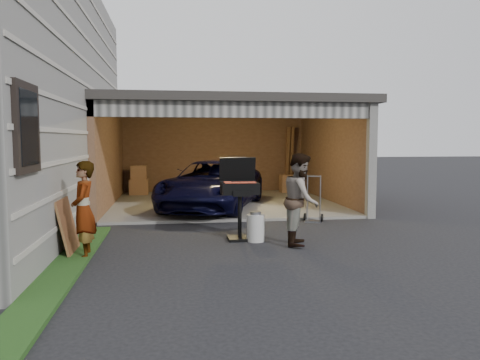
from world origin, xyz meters
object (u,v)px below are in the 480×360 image
at_px(woman, 83,210).
at_px(propane_tank, 256,228).
at_px(plywood_panel, 68,227).
at_px(minivan, 212,187).
at_px(man, 301,199).
at_px(hand_truck, 313,213).
at_px(bbq_grill, 239,191).

distance_m(woman, propane_tank, 3.03).
distance_m(woman, plywood_panel, 0.51).
height_order(minivan, man, man).
relative_size(woman, propane_tank, 3.09).
height_order(propane_tank, hand_truck, hand_truck).
distance_m(man, propane_tank, 1.01).
xyz_separation_m(minivan, propane_tank, (0.46, -3.83, -0.37)).
xyz_separation_m(minivan, plywood_panel, (-2.71, -4.38, -0.16)).
relative_size(bbq_grill, propane_tank, 3.08).
relative_size(minivan, man, 2.74).
distance_m(minivan, bbq_grill, 3.65).
bearing_deg(propane_tank, woman, -163.86).
relative_size(bbq_grill, hand_truck, 1.45).
bearing_deg(bbq_grill, minivan, 92.96).
height_order(woman, bbq_grill, woman).
bearing_deg(plywood_panel, woman, -43.15).
relative_size(minivan, woman, 2.90).
bearing_deg(bbq_grill, woman, -158.39).
bearing_deg(woman, bbq_grill, 106.84).
distance_m(minivan, man, 4.38).
distance_m(propane_tank, hand_truck, 2.47).
height_order(propane_tank, plywood_panel, plywood_panel).
xyz_separation_m(propane_tank, hand_truck, (1.66, 1.82, -0.04)).
bearing_deg(woman, hand_truck, 115.62).
height_order(plywood_panel, hand_truck, hand_truck).
xyz_separation_m(bbq_grill, hand_truck, (1.93, 1.63, -0.70)).
relative_size(man, plywood_panel, 1.76).
xyz_separation_m(minivan, hand_truck, (2.12, -2.01, -0.41)).
height_order(bbq_grill, propane_tank, bbq_grill).
relative_size(woman, plywood_panel, 1.66).
height_order(minivan, hand_truck, minivan).
distance_m(minivan, propane_tank, 3.88).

